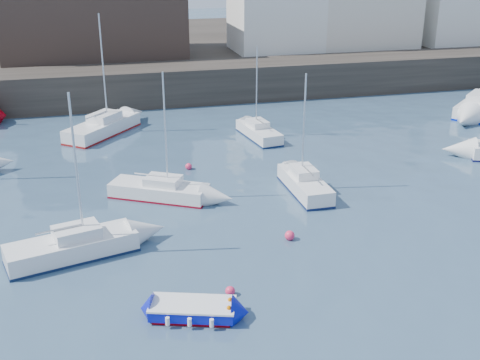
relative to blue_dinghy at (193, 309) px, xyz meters
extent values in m
plane|color=#2D4760|center=(4.08, -2.96, -0.33)|extent=(220.00, 220.00, 0.00)
cube|color=#28231E|center=(4.08, 32.04, 1.17)|extent=(90.00, 5.00, 3.00)
cube|color=#28231E|center=(4.08, 50.04, 1.07)|extent=(90.00, 32.00, 2.80)
cube|color=beige|center=(24.08, 39.04, 6.97)|extent=(10.00, 8.00, 9.00)
cube|color=white|center=(35.08, 38.54, 6.22)|extent=(9.00, 7.00, 7.50)
cube|color=white|center=(15.08, 38.54, 5.72)|extent=(8.00, 7.00, 6.50)
cube|color=#3D2D26|center=(-1.92, 40.04, 5.97)|extent=(16.00, 10.00, 7.00)
cube|color=#920009|center=(0.00, 0.00, -0.26)|extent=(3.02, 1.96, 0.14)
cube|color=#0B12B7|center=(0.00, 0.00, 0.00)|extent=(3.30, 2.18, 0.38)
cube|color=white|center=(0.00, 0.00, 0.23)|extent=(3.36, 2.23, 0.07)
cube|color=white|center=(0.00, 0.00, 0.06)|extent=(2.60, 1.62, 0.35)
cube|color=#CABE81|center=(0.00, 0.00, 0.15)|extent=(0.49, 0.94, 0.05)
cylinder|color=white|center=(-0.51, 0.96, -0.02)|extent=(0.16, 0.16, 0.30)
cylinder|color=white|center=(-0.98, -0.47, -0.02)|extent=(0.16, 0.16, 0.30)
cylinder|color=white|center=(0.23, 0.71, -0.02)|extent=(0.16, 0.16, 0.30)
cylinder|color=white|center=(-0.23, -0.71, -0.02)|extent=(0.16, 0.16, 0.30)
cylinder|color=white|center=(0.98, 0.47, -0.02)|extent=(0.16, 0.16, 0.30)
cylinder|color=white|center=(0.51, -0.96, -0.02)|extent=(0.16, 0.16, 0.30)
cube|color=white|center=(-4.25, 5.70, 0.12)|extent=(5.76, 3.09, 0.90)
cube|color=#102042|center=(-4.25, 5.70, -0.27)|extent=(5.81, 3.12, 0.12)
cube|color=white|center=(-3.99, 5.77, 0.82)|extent=(2.19, 1.76, 0.50)
cylinder|color=silver|center=(-3.72, 5.84, 3.73)|extent=(0.10, 0.10, 6.31)
cube|color=white|center=(0.20, 11.29, 0.06)|extent=(5.37, 4.04, 0.78)
cube|color=maroon|center=(0.20, 11.29, -0.28)|extent=(5.42, 4.08, 0.10)
cube|color=white|center=(0.43, 11.16, 0.67)|extent=(2.21, 2.00, 0.44)
cylinder|color=silver|center=(0.66, 11.03, 3.46)|extent=(0.09, 0.09, 6.01)
cube|color=white|center=(7.98, 10.08, 0.11)|extent=(1.60, 4.86, 0.87)
cube|color=#0E1944|center=(7.98, 10.08, -0.27)|extent=(1.61, 4.90, 0.12)
cube|color=white|center=(7.98, 10.32, 0.78)|extent=(1.18, 1.71, 0.48)
cylinder|color=silver|center=(7.98, 10.56, 3.33)|extent=(0.10, 0.10, 5.57)
cube|color=white|center=(8.25, 20.10, 0.06)|extent=(2.19, 4.92, 0.78)
cube|color=#0D1D44|center=(8.25, 20.10, -0.28)|extent=(2.21, 4.97, 0.10)
cube|color=white|center=(8.22, 20.34, 0.67)|extent=(1.37, 1.81, 0.43)
cylinder|color=silver|center=(8.18, 20.57, 3.18)|extent=(0.09, 0.09, 5.47)
cube|color=white|center=(-2.26, 23.62, 0.15)|extent=(5.64, 6.20, 0.96)
cube|color=maroon|center=(-2.26, 23.62, -0.27)|extent=(5.70, 6.26, 0.13)
cube|color=white|center=(-2.06, 23.86, 0.89)|extent=(2.60, 2.69, 0.53)
cylinder|color=silver|center=(-1.85, 24.11, 4.29)|extent=(0.11, 0.11, 7.33)
sphere|color=#FF2F5C|center=(1.66, 1.10, -0.33)|extent=(0.39, 0.39, 0.39)
sphere|color=#FF2F5C|center=(5.39, 4.96, -0.33)|extent=(0.46, 0.46, 0.46)
sphere|color=#FF2F5C|center=(2.45, 15.17, -0.33)|extent=(0.40, 0.40, 0.40)
camera|label=1|loc=(-2.90, -18.36, 12.40)|focal=45.00mm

